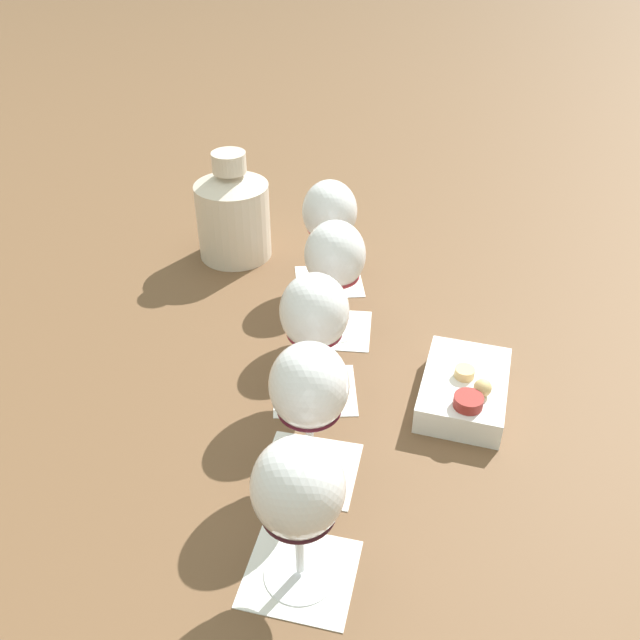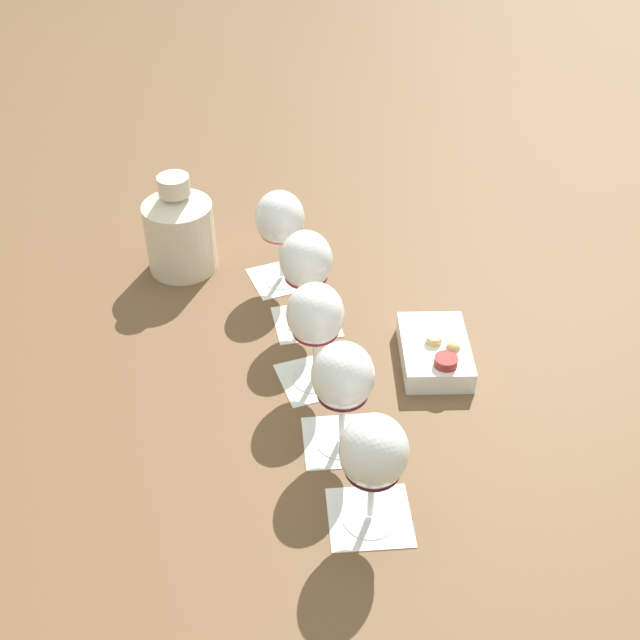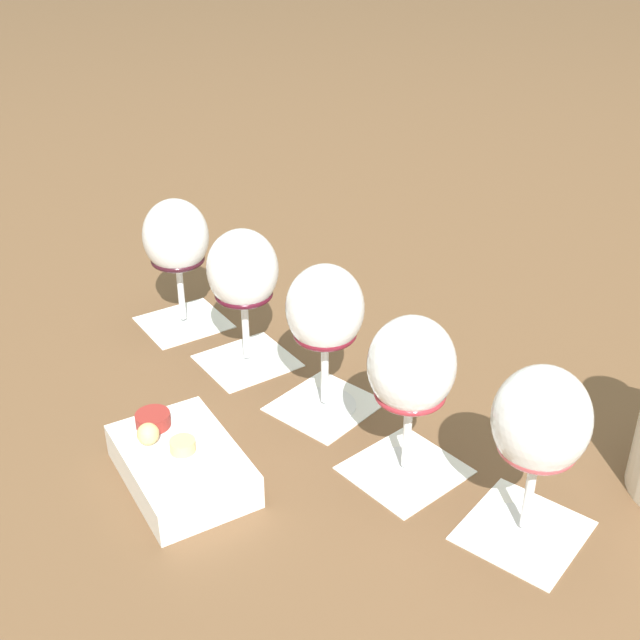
{
  "view_description": "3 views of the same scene",
  "coord_description": "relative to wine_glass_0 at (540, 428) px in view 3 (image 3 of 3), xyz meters",
  "views": [
    {
      "loc": [
        0.53,
        -0.34,
        0.56
      ],
      "look_at": [
        0.0,
        -0.0,
        0.11
      ],
      "focal_mm": 38.0,
      "sensor_mm": 36.0,
      "label": 1
    },
    {
      "loc": [
        0.55,
        -0.66,
        0.8
      ],
      "look_at": [
        0.0,
        -0.0,
        0.11
      ],
      "focal_mm": 45.0,
      "sensor_mm": 36.0,
      "label": 2
    },
    {
      "loc": [
        -0.12,
        0.69,
        0.5
      ],
      "look_at": [
        0.0,
        -0.0,
        0.11
      ],
      "focal_mm": 45.0,
      "sensor_mm": 36.0,
      "label": 3
    }
  ],
  "objects": [
    {
      "name": "snack_dish",
      "position": [
        0.31,
        -0.01,
        -0.09
      ],
      "size": [
        0.17,
        0.17,
        0.06
      ],
      "color": "white",
      "rests_on": "ground_plane"
    },
    {
      "name": "tasting_card_3",
      "position": [
        0.31,
        -0.23,
        -0.11
      ],
      "size": [
        0.14,
        0.14,
        0.0
      ],
      "color": "white",
      "rests_on": "ground_plane"
    },
    {
      "name": "tasting_card_1",
      "position": [
        0.11,
        -0.06,
        -0.11
      ],
      "size": [
        0.14,
        0.14,
        0.0
      ],
      "color": "white",
      "rests_on": "ground_plane"
    },
    {
      "name": "tasting_card_4",
      "position": [
        0.41,
        -0.3,
        -0.11
      ],
      "size": [
        0.14,
        0.14,
        0.0
      ],
      "color": "white",
      "rests_on": "ground_plane"
    },
    {
      "name": "wine_glass_4",
      "position": [
        0.41,
        -0.3,
        0.0
      ],
      "size": [
        0.08,
        0.08,
        0.16
      ],
      "color": "white",
      "rests_on": "tasting_card_4"
    },
    {
      "name": "tasting_card_0",
      "position": [
        0.0,
        0.0,
        -0.11
      ],
      "size": [
        0.13,
        0.13,
        0.0
      ],
      "color": "white",
      "rests_on": "ground_plane"
    },
    {
      "name": "ground_plane",
      "position": [
        0.2,
        -0.15,
        -0.11
      ],
      "size": [
        8.0,
        8.0,
        0.0
      ],
      "primitive_type": "plane",
      "color": "brown"
    },
    {
      "name": "wine_glass_0",
      "position": [
        0.0,
        0.0,
        0.0
      ],
      "size": [
        0.08,
        0.08,
        0.16
      ],
      "color": "white",
      "rests_on": "tasting_card_0"
    },
    {
      "name": "wine_glass_2",
      "position": [
        0.21,
        -0.15,
        0.0
      ],
      "size": [
        0.08,
        0.08,
        0.16
      ],
      "color": "white",
      "rests_on": "tasting_card_2"
    },
    {
      "name": "wine_glass_1",
      "position": [
        0.11,
        -0.06,
        0.0
      ],
      "size": [
        0.08,
        0.08,
        0.16
      ],
      "color": "white",
      "rests_on": "tasting_card_1"
    },
    {
      "name": "wine_glass_3",
      "position": [
        0.31,
        -0.23,
        0.0
      ],
      "size": [
        0.08,
        0.08,
        0.16
      ],
      "color": "white",
      "rests_on": "tasting_card_3"
    },
    {
      "name": "tasting_card_2",
      "position": [
        0.21,
        -0.15,
        -0.11
      ],
      "size": [
        0.13,
        0.14,
        0.0
      ],
      "color": "white",
      "rests_on": "ground_plane"
    }
  ]
}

